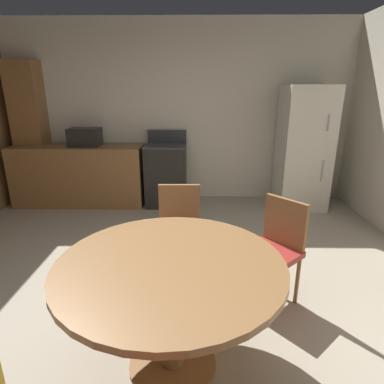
{
  "coord_description": "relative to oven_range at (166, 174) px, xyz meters",
  "views": [
    {
      "loc": [
        0.29,
        -2.06,
        1.7
      ],
      "look_at": [
        0.24,
        0.75,
        0.78
      ],
      "focal_mm": 29.6,
      "sensor_mm": 36.0,
      "label": 1
    }
  ],
  "objects": [
    {
      "name": "chair_north",
      "position": [
        0.31,
        -2.02,
        0.03
      ],
      "size": [
        0.4,
        0.4,
        0.87
      ],
      "rotation": [
        0.0,
        0.0,
        4.72
      ],
      "color": "olive",
      "rests_on": "ground"
    },
    {
      "name": "microwave",
      "position": [
        -1.19,
        -0.0,
        0.56
      ],
      "size": [
        0.44,
        0.32,
        0.26
      ],
      "primitive_type": "cube",
      "color": "black",
      "rests_on": "kitchen_counter"
    },
    {
      "name": "wall_back",
      "position": [
        0.18,
        0.4,
        0.88
      ],
      "size": [
        5.54,
        0.12,
        2.7
      ],
      "primitive_type": "cube",
      "color": "silver",
      "rests_on": "ground"
    },
    {
      "name": "dining_table",
      "position": [
        0.32,
        -3.07,
        0.14
      ],
      "size": [
        1.32,
        1.32,
        0.76
      ],
      "color": "olive",
      "rests_on": "ground"
    },
    {
      "name": "ground_plane",
      "position": [
        0.18,
        -2.61,
        -0.47
      ],
      "size": [
        14.0,
        14.0,
        0.0
      ],
      "primitive_type": "plane",
      "color": "#A89E89"
    },
    {
      "name": "refrigerator",
      "position": [
        2.02,
        -0.05,
        0.41
      ],
      "size": [
        0.68,
        0.68,
        1.76
      ],
      "color": "silver",
      "rests_on": "ground"
    },
    {
      "name": "pantry_column",
      "position": [
        -2.07,
        0.18,
        0.58
      ],
      "size": [
        0.44,
        0.36,
        2.1
      ],
      "primitive_type": "cube",
      "color": "olive",
      "rests_on": "ground"
    },
    {
      "name": "chair_northeast",
      "position": [
        1.1,
        -2.37,
        0.03
      ],
      "size": [
        0.56,
        0.56,
        0.87
      ],
      "rotation": [
        0.0,
        0.0,
        3.87
      ],
      "color": "olive",
      "rests_on": "ground"
    },
    {
      "name": "kitchen_counter",
      "position": [
        -1.32,
        -0.0,
        -0.02
      ],
      "size": [
        1.94,
        0.6,
        0.9
      ],
      "primitive_type": "cube",
      "color": "olive",
      "rests_on": "ground"
    },
    {
      "name": "oven_range",
      "position": [
        0.0,
        0.0,
        0.0
      ],
      "size": [
        0.6,
        0.6,
        1.1
      ],
      "color": "black",
      "rests_on": "ground"
    }
  ]
}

